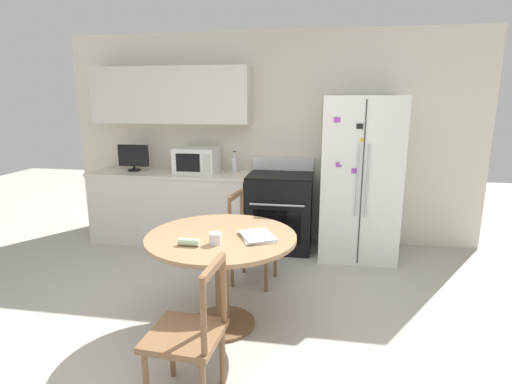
{
  "coord_description": "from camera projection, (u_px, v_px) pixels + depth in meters",
  "views": [
    {
      "loc": [
        0.68,
        -2.41,
        1.78
      ],
      "look_at": [
        0.08,
        1.15,
        0.95
      ],
      "focal_mm": 28.0,
      "sensor_mm": 36.0,
      "label": 1
    }
  ],
  "objects": [
    {
      "name": "ground_plane",
      "position": [
        218.0,
        358.0,
        2.82
      ],
      "size": [
        14.0,
        14.0,
        0.0
      ],
      "primitive_type": "plane",
      "color": "#B2ADA3"
    },
    {
      "name": "back_wall",
      "position": [
        245.0,
        128.0,
        5.04
      ],
      "size": [
        5.2,
        0.44,
        2.6
      ],
      "color": "silver",
      "rests_on": "ground_plane"
    },
    {
      "name": "kitchen_counter",
      "position": [
        172.0,
        206.0,
        5.12
      ],
      "size": [
        2.01,
        0.64,
        0.9
      ],
      "color": "silver",
      "rests_on": "ground_plane"
    },
    {
      "name": "refrigerator",
      "position": [
        359.0,
        178.0,
        4.55
      ],
      "size": [
        0.86,
        0.79,
        1.83
      ],
      "color": "white",
      "rests_on": "ground_plane"
    },
    {
      "name": "oven_range",
      "position": [
        280.0,
        211.0,
        4.86
      ],
      "size": [
        0.76,
        0.68,
        1.08
      ],
      "color": "black",
      "rests_on": "ground_plane"
    },
    {
      "name": "microwave",
      "position": [
        197.0,
        160.0,
        4.94
      ],
      "size": [
        0.51,
        0.4,
        0.31
      ],
      "color": "white",
      "rests_on": "kitchen_counter"
    },
    {
      "name": "countertop_tv",
      "position": [
        133.0,
        157.0,
        5.07
      ],
      "size": [
        0.39,
        0.16,
        0.33
      ],
      "color": "black",
      "rests_on": "kitchen_counter"
    },
    {
      "name": "counter_bottle",
      "position": [
        235.0,
        164.0,
        4.98
      ],
      "size": [
        0.08,
        0.08,
        0.27
      ],
      "color": "silver",
      "rests_on": "kitchen_counter"
    },
    {
      "name": "dining_table",
      "position": [
        222.0,
        254.0,
        3.11
      ],
      "size": [
        1.16,
        1.16,
        0.77
      ],
      "color": "#997551",
      "rests_on": "ground_plane"
    },
    {
      "name": "dining_chair_far",
      "position": [
        251.0,
        240.0,
        3.93
      ],
      "size": [
        0.47,
        0.47,
        0.9
      ],
      "rotation": [
        0.0,
        0.0,
        4.58
      ],
      "color": "brown",
      "rests_on": "ground_plane"
    },
    {
      "name": "dining_chair_near",
      "position": [
        189.0,
        335.0,
        2.34
      ],
      "size": [
        0.45,
        0.45,
        0.9
      ],
      "rotation": [
        0.0,
        0.0,
        1.51
      ],
      "color": "brown",
      "rests_on": "ground_plane"
    },
    {
      "name": "candle_glass",
      "position": [
        215.0,
        239.0,
        2.88
      ],
      "size": [
        0.09,
        0.09,
        0.08
      ],
      "color": "silver",
      "rests_on": "dining_table"
    },
    {
      "name": "folded_napkin",
      "position": [
        189.0,
        242.0,
        2.84
      ],
      "size": [
        0.15,
        0.05,
        0.05
      ],
      "color": "beige",
      "rests_on": "dining_table"
    },
    {
      "name": "mail_stack",
      "position": [
        257.0,
        236.0,
        3.01
      ],
      "size": [
        0.34,
        0.37,
        0.02
      ],
      "color": "white",
      "rests_on": "dining_table"
    }
  ]
}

